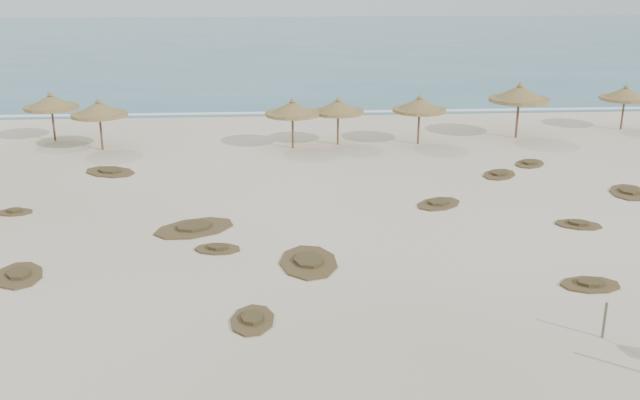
{
  "coord_description": "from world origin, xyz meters",
  "views": [
    {
      "loc": [
        -3.05,
        -18.87,
        8.64
      ],
      "look_at": [
        -1.4,
        5.0,
        0.91
      ],
      "focal_mm": 40.0,
      "sensor_mm": 36.0,
      "label": 1
    }
  ],
  "objects": [
    {
      "name": "ground",
      "position": [
        0.0,
        0.0,
        0.0
      ],
      "size": [
        160.0,
        160.0,
        0.0
      ],
      "primitive_type": "plane",
      "color": "beige",
      "rests_on": "ground"
    },
    {
      "name": "ocean",
      "position": [
        0.0,
        75.0,
        0.0
      ],
      "size": [
        200.0,
        100.0,
        0.01
      ],
      "primitive_type": "cube",
      "color": "#285F7A",
      "rests_on": "ground"
    },
    {
      "name": "foam_line",
      "position": [
        0.0,
        26.0,
        0.0
      ],
      "size": [
        70.0,
        0.6,
        0.01
      ],
      "primitive_type": "cube",
      "color": "white",
      "rests_on": "ground"
    },
    {
      "name": "palapa_0",
      "position": [
        -14.57,
        19.07,
        2.03
      ],
      "size": [
        2.8,
        2.8,
        2.62
      ],
      "rotation": [
        0.0,
        0.0,
        0.0
      ],
      "color": "brown",
      "rests_on": "ground"
    },
    {
      "name": "palapa_1",
      "position": [
        -11.6,
        16.84,
        2.04
      ],
      "size": [
        3.22,
        3.22,
        2.62
      ],
      "rotation": [
        0.0,
        0.0,
        -0.17
      ],
      "color": "brown",
      "rests_on": "ground"
    },
    {
      "name": "palapa_2",
      "position": [
        -1.99,
        16.53,
        2.01
      ],
      "size": [
        3.43,
        3.43,
        2.59
      ],
      "rotation": [
        0.0,
        0.0,
        -0.29
      ],
      "color": "brown",
      "rests_on": "ground"
    },
    {
      "name": "palapa_3",
      "position": [
        0.37,
        17.17,
        1.94
      ],
      "size": [
        2.75,
        2.75,
        2.5
      ],
      "rotation": [
        0.0,
        0.0,
        -0.03
      ],
      "color": "brown",
      "rests_on": "ground"
    },
    {
      "name": "palapa_4",
      "position": [
        4.57,
        17.03,
        2.02
      ],
      "size": [
        3.13,
        3.13,
        2.6
      ],
      "rotation": [
        0.0,
        0.0,
        0.14
      ],
      "color": "brown",
      "rests_on": "ground"
    },
    {
      "name": "palapa_5",
      "position": [
        10.16,
        18.11,
        2.35
      ],
      "size": [
        3.84,
        3.84,
        3.02
      ],
      "rotation": [
        0.0,
        0.0,
        0.21
      ],
      "color": "brown",
      "rests_on": "ground"
    },
    {
      "name": "palapa_6",
      "position": [
        16.83,
        19.74,
        2.01
      ],
      "size": [
        3.33,
        3.33,
        2.59
      ],
      "rotation": [
        0.0,
        0.0,
        -0.24
      ],
      "color": "brown",
      "rests_on": "ground"
    },
    {
      "name": "fence_post_far",
      "position": [
        4.99,
        -3.71,
        0.48
      ],
      "size": [
        0.09,
        0.09,
        0.95
      ],
      "primitive_type": "cylinder",
      "rotation": [
        0.0,
        0.0,
        -0.29
      ],
      "color": "#695D4F",
      "rests_on": "ground"
    },
    {
      "name": "scrub_0",
      "position": [
        -10.61,
        1.08,
        0.05
      ],
      "size": [
        1.93,
        2.41,
        0.16
      ],
      "rotation": [
        0.0,
        0.0,
        1.87
      ],
      "color": "brown",
      "rests_on": "ground"
    },
    {
      "name": "scrub_1",
      "position": [
        -5.83,
        4.82,
        0.05
      ],
      "size": [
        3.48,
        3.09,
        0.16
      ],
      "rotation": [
        0.0,
        0.0,
        0.51
      ],
      "color": "brown",
      "rests_on": "ground"
    },
    {
      "name": "scrub_2",
      "position": [
        -4.88,
        2.79,
        0.05
      ],
      "size": [
        1.64,
        1.18,
        0.16
      ],
      "rotation": [
        0.0,
        0.0,
        3.01
      ],
      "color": "brown",
      "rests_on": "ground"
    },
    {
      "name": "scrub_3",
      "position": [
        3.33,
        6.92,
        0.05
      ],
      "size": [
        2.43,
        2.31,
        0.16
      ],
      "rotation": [
        0.0,
        0.0,
        0.67
      ],
      "color": "brown",
      "rests_on": "ground"
    },
    {
      "name": "scrub_4",
      "position": [
        7.75,
        4.24,
        0.05
      ],
      "size": [
        1.89,
        1.54,
        0.16
      ],
      "rotation": [
        0.0,
        0.0,
        2.8
      ],
      "color": "brown",
      "rests_on": "ground"
    },
    {
      "name": "scrub_5",
      "position": [
        11.43,
        7.86,
        0.05
      ],
      "size": [
        2.27,
        2.74,
        0.16
      ],
      "rotation": [
        0.0,
        0.0,
        1.2
      ],
      "color": "brown",
      "rests_on": "ground"
    },
    {
      "name": "scrub_6",
      "position": [
        -10.33,
        12.47,
        0.05
      ],
      "size": [
        3.02,
        2.76,
        0.16
      ],
      "rotation": [
        0.0,
        0.0,
        2.57
      ],
      "color": "brown",
      "rests_on": "ground"
    },
    {
      "name": "scrub_7",
      "position": [
        6.96,
        10.84,
        0.05
      ],
      "size": [
        2.25,
        2.37,
        0.16
      ],
      "rotation": [
        0.0,
        0.0,
        0.91
      ],
      "color": "brown",
      "rests_on": "ground"
    },
    {
      "name": "scrub_8",
      "position": [
        -12.7,
        7.03,
        0.05
      ],
      "size": [
        1.34,
        0.87,
        0.16
      ],
      "rotation": [
        0.0,
        0.0,
        3.14
      ],
      "color": "brown",
      "rests_on": "ground"
    },
    {
      "name": "scrub_9",
      "position": [
        -2.0,
        1.5,
        0.05
      ],
      "size": [
        1.89,
        2.83,
        0.16
      ],
      "rotation": [
        0.0,
        0.0,
        1.6
      ],
      "color": "brown",
      "rests_on": "ground"
    },
    {
      "name": "scrub_10",
      "position": [
        8.96,
        12.57,
        0.05
      ],
      "size": [
        2.13,
        2.23,
        0.16
      ],
      "rotation": [
        0.0,
        0.0,
        0.9
      ],
      "color": "brown",
      "rests_on": "ground"
    },
    {
      "name": "scrub_11",
      "position": [
        -3.65,
        -2.25,
        0.05
      ],
      "size": [
        1.29,
        1.86,
        0.16
      ],
      "rotation": [
        0.0,
        0.0,
        1.49
      ],
      "color": "brown",
      "rests_on": "ground"
    },
    {
      "name": "scrub_12",
      "position": [
        5.99,
        -0.73,
        0.05
      ],
      "size": [
        1.79,
        1.18,
        0.16
      ],
      "rotation": [
        0.0,
        0.0,
        0.02
      ],
      "color": "brown",
      "rests_on": "ground"
    }
  ]
}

